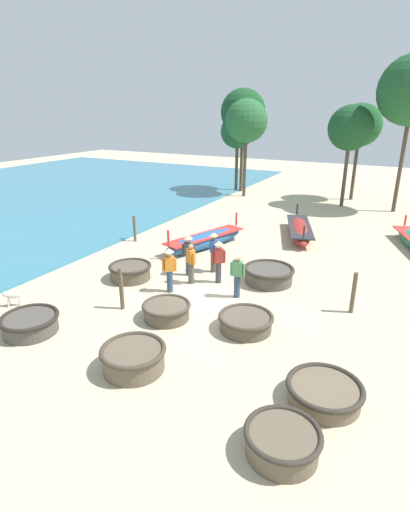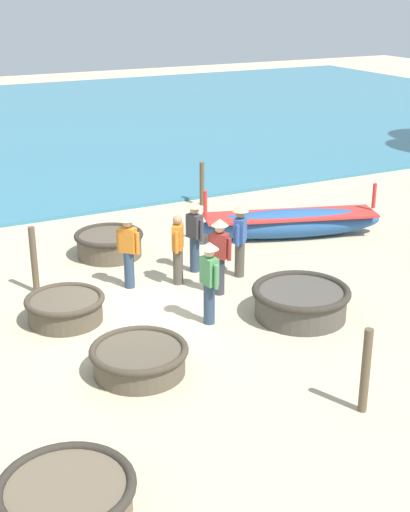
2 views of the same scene
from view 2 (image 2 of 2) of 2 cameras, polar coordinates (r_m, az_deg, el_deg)
ground_plane at (r=14.27m, az=-4.98°, el=-4.70°), size 80.00×80.00×0.00m
sea at (r=34.37m, az=-12.06°, el=10.34°), size 28.00×52.00×0.10m
coracle_weathered at (r=12.15m, az=-5.29°, el=-8.15°), size 1.68×1.68×0.49m
coracle_tilted at (r=17.26m, az=-7.68°, el=1.02°), size 1.66×1.66×0.59m
coracle_nearest at (r=9.43m, az=-11.02°, el=-18.34°), size 1.75×1.75×0.47m
coracle_front_left at (r=14.11m, az=-11.12°, el=-4.08°), size 1.55×1.55×0.52m
coracle_beside_post at (r=14.13m, az=7.66°, el=-3.57°), size 1.94×1.94×0.62m
long_boat_green_hull at (r=18.49m, az=6.83°, el=2.64°), size 2.39×4.88×1.34m
fisherman_with_hat at (r=15.34m, az=-2.19°, el=0.65°), size 0.46×0.37×1.57m
fisherman_by_coracle at (r=15.71m, az=2.82°, el=1.62°), size 0.40×0.40×1.67m
fisherman_crouching at (r=15.19m, az=-6.16°, el=0.82°), size 0.41×0.39×1.67m
fisherman_standing_left at (r=14.78m, az=1.17°, el=0.36°), size 0.44×0.38×1.67m
fisherman_hauling at (r=15.97m, az=-0.85°, el=1.96°), size 0.51×0.36×1.67m
fisherman_standing_right at (r=13.49m, az=0.34°, el=-1.72°), size 0.53×0.36×1.67m
mooring_post_inland at (r=21.02m, az=-0.24°, el=5.80°), size 0.14×0.14×1.29m
mooring_post_shoreline at (r=15.39m, az=-13.52°, el=-0.30°), size 0.14×0.14×1.46m
mooring_post_mid_beach at (r=11.15m, az=12.72°, el=-8.95°), size 0.14×0.14×1.40m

